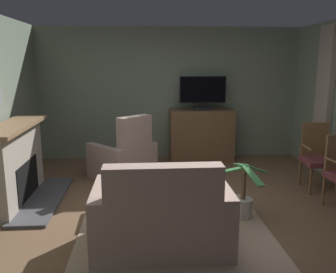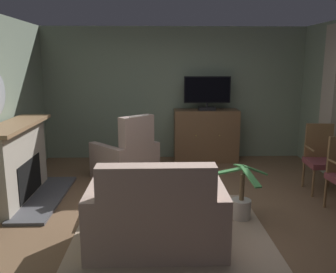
# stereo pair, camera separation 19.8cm
# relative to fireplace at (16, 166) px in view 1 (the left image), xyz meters

# --- Properties ---
(ground_plane) EXTENTS (5.78, 6.17, 0.04)m
(ground_plane) POSITION_rel_fireplace_xyz_m (2.31, -0.52, -0.54)
(ground_plane) COLOR brown
(wall_back) EXTENTS (5.78, 0.10, 2.61)m
(wall_back) POSITION_rel_fireplace_xyz_m (2.31, 2.31, 0.78)
(wall_back) COLOR gray
(wall_back) RESTS_ON ground_plane
(curtain_panel_far) EXTENTS (0.10, 0.44, 2.19)m
(curtain_panel_far) POSITION_rel_fireplace_xyz_m (4.84, 0.96, 0.91)
(curtain_panel_far) COLOR #B2A393
(rug_central) EXTENTS (2.20, 2.14, 0.01)m
(rug_central) POSITION_rel_fireplace_xyz_m (2.11, -1.04, -0.52)
(rug_central) COLOR tan
(rug_central) RESTS_ON ground_plane
(fireplace) EXTENTS (0.82, 1.76, 1.11)m
(fireplace) POSITION_rel_fireplace_xyz_m (0.00, 0.00, 0.00)
(fireplace) COLOR #4C4C51
(fireplace) RESTS_ON ground_plane
(tv_cabinet) EXTENTS (1.24, 0.51, 1.02)m
(tv_cabinet) POSITION_rel_fireplace_xyz_m (2.92, 1.96, -0.03)
(tv_cabinet) COLOR #4A3523
(tv_cabinet) RESTS_ON ground_plane
(television) EXTENTS (0.89, 0.20, 0.65)m
(television) POSITION_rel_fireplace_xyz_m (2.92, 1.91, 0.84)
(television) COLOR black
(television) RESTS_ON tv_cabinet
(coffee_table) EXTENTS (0.98, 0.61, 0.40)m
(coffee_table) POSITION_rel_fireplace_xyz_m (1.81, -0.36, -0.16)
(coffee_table) COLOR brown
(coffee_table) RESTS_ON ground_plane
(tv_remote) EXTENTS (0.12, 0.18, 0.02)m
(tv_remote) POSITION_rel_fireplace_xyz_m (1.76, -0.43, -0.11)
(tv_remote) COLOR black
(tv_remote) RESTS_ON coffee_table
(folded_newspaper) EXTENTS (0.33, 0.26, 0.01)m
(folded_newspaper) POSITION_rel_fireplace_xyz_m (1.62, -0.39, -0.11)
(folded_newspaper) COLOR silver
(folded_newspaper) RESTS_ON coffee_table
(sofa_floral) EXTENTS (1.43, 0.92, 1.00)m
(sofa_floral) POSITION_rel_fireplace_xyz_m (1.95, -1.42, -0.19)
(sofa_floral) COLOR #BC9E8E
(sofa_floral) RESTS_ON ground_plane
(armchair_in_far_corner) EXTENTS (1.20, 1.20, 1.11)m
(armchair_in_far_corner) POSITION_rel_fireplace_xyz_m (1.45, 0.93, -0.18)
(armchair_in_far_corner) COLOR #A3897F
(armchair_in_far_corner) RESTS_ON ground_plane
(side_chair_mid_row) EXTENTS (0.49, 0.51, 1.01)m
(side_chair_mid_row) POSITION_rel_fireplace_xyz_m (4.44, 0.23, 0.00)
(side_chair_mid_row) COLOR brown
(side_chair_mid_row) RESTS_ON ground_plane
(potted_plant_small_fern_corner) EXTENTS (0.69, 0.92, 0.70)m
(potted_plant_small_fern_corner) POSITION_rel_fireplace_xyz_m (3.00, -0.75, -0.31)
(potted_plant_small_fern_corner) COLOR beige
(potted_plant_small_fern_corner) RESTS_ON ground_plane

